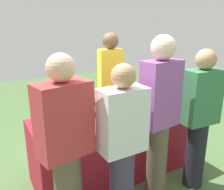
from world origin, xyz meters
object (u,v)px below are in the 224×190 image
wine_glass_3 (134,108)px  wine_bottle_3 (109,101)px  guest_1 (122,144)px  ice_bucket (64,116)px  wine_bottle_4 (120,100)px  wine_bottle_6 (148,94)px  wine_glass_0 (73,121)px  guest_0 (66,147)px  wine_bottle_1 (77,107)px  wine_bottle_2 (93,107)px  guest_3 (199,117)px  guest_2 (159,116)px  wine_bottle_0 (44,112)px  wine_glass_2 (119,110)px  wine_bottle_5 (128,100)px  wine_bottle_7 (154,93)px  wine_glass_5 (162,100)px  wine_glass_1 (113,110)px  server_pouring (110,85)px

wine_glass_3 → wine_bottle_3: bearing=112.4°
guest_1 → ice_bucket: bearing=108.5°
wine_bottle_4 → wine_bottle_6: size_ratio=1.04×
wine_glass_0 → guest_0: guest_0 is taller
wine_bottle_1 → wine_bottle_2: 0.19m
guest_3 → guest_2: bearing=-180.0°
wine_bottle_6 → guest_1: size_ratio=0.21×
wine_bottle_0 → wine_bottle_6: wine_bottle_6 is taller
guest_0 → guest_1: bearing=-22.6°
wine_bottle_0 → wine_glass_2: size_ratio=2.33×
wine_bottle_5 → wine_glass_0: 0.89m
guest_0 → wine_bottle_2: bearing=39.8°
wine_bottle_1 → wine_bottle_7: bearing=-1.1°
wine_bottle_6 → wine_glass_5: bearing=-86.3°
ice_bucket → guest_0: bearing=-107.7°
wine_bottle_3 → guest_2: bearing=-81.9°
guest_0 → wine_bottle_7: bearing=16.1°
wine_bottle_0 → wine_bottle_2: bearing=-12.1°
wine_bottle_3 → wine_glass_5: size_ratio=2.14×
wine_bottle_2 → wine_bottle_6: bearing=6.2°
wine_bottle_7 → wine_glass_1: bearing=-162.2°
wine_bottle_3 → server_pouring: bearing=59.4°
wine_glass_3 → guest_0: 1.10m
guest_2 → wine_glass_0: bearing=140.4°
guest_2 → guest_3: guest_2 is taller
wine_bottle_1 → wine_glass_0: size_ratio=2.11×
wine_bottle_1 → wine_bottle_6: bearing=-0.6°
wine_bottle_6 → guest_3: (0.05, -0.86, -0.04)m
wine_bottle_3 → guest_3: size_ratio=0.20×
wine_bottle_6 → guest_3: guest_3 is taller
wine_bottle_3 → wine_glass_5: 0.68m
wine_bottle_2 → wine_glass_3: (0.41, -0.25, -0.01)m
wine_bottle_0 → wine_bottle_5: wine_bottle_0 is taller
wine_bottle_2 → wine_bottle_3: bearing=19.3°
wine_bottle_0 → wine_bottle_6: (1.43, -0.02, 0.00)m
wine_glass_2 → ice_bucket: (-0.62, 0.15, -0.01)m
guest_1 → guest_3: 1.03m
wine_bottle_4 → wine_bottle_7: (0.57, 0.02, -0.01)m
wine_bottle_4 → ice_bucket: bearing=-172.7°
wine_bottle_7 → wine_bottle_2: bearing=-175.0°
wine_bottle_2 → wine_bottle_7: wine_bottle_7 is taller
wine_bottle_6 → wine_bottle_0: bearing=179.1°
wine_bottle_5 → wine_bottle_4: bearing=154.5°
wine_bottle_2 → guest_2: guest_2 is taller
wine_bottle_7 → wine_glass_0: size_ratio=2.22×
guest_2 → wine_glass_2: bearing=97.6°
wine_bottle_4 → wine_glass_3: (0.01, -0.32, -0.02)m
wine_glass_5 → guest_1: 1.19m
wine_bottle_2 → wine_bottle_4: bearing=9.4°
wine_bottle_3 → wine_glass_0: size_ratio=2.16×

